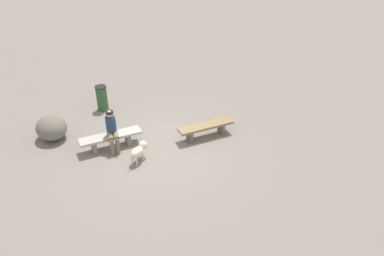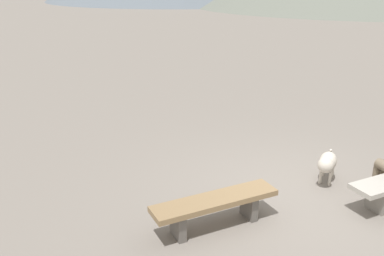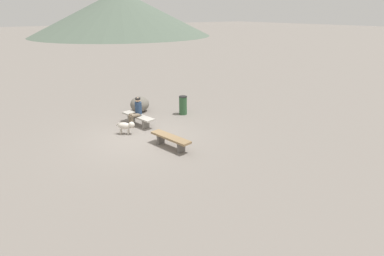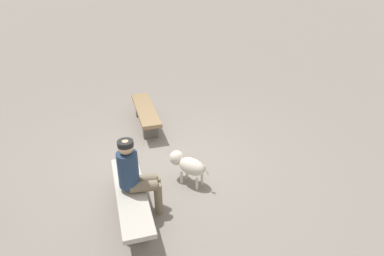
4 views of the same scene
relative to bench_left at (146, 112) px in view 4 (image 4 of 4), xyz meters
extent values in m
cube|color=gray|center=(1.45, 0.39, -0.36)|extent=(210.00, 210.00, 0.06)
cube|color=#605B56|center=(-0.52, -0.10, -0.15)|extent=(0.16, 0.31, 0.35)
cube|color=#605B56|center=(0.52, 0.10, -0.15)|extent=(0.16, 0.31, 0.35)
cube|color=#8C704C|center=(0.00, 0.00, 0.07)|extent=(1.76, 0.69, 0.08)
cube|color=gray|center=(2.31, -0.23, -0.15)|extent=(0.17, 0.32, 0.35)
cube|color=gray|center=(3.29, -0.05, -0.15)|extent=(0.17, 0.32, 0.35)
cube|color=#B2ADA3|center=(2.80, -0.14, 0.06)|extent=(1.82, 0.72, 0.07)
cylinder|color=navy|center=(2.75, -0.15, 0.43)|extent=(0.29, 0.29, 0.51)
sphere|color=#D8A87F|center=(2.75, -0.15, 0.78)|extent=(0.20, 0.20, 0.20)
cylinder|color=black|center=(2.75, -0.15, 0.83)|extent=(0.21, 0.21, 0.07)
cylinder|color=#756651|center=(2.81, 0.05, 0.17)|extent=(0.18, 0.39, 0.15)
cylinder|color=#756651|center=(2.80, 0.24, -0.08)|extent=(0.11, 0.11, 0.50)
cylinder|color=#756651|center=(2.65, 0.03, 0.17)|extent=(0.18, 0.39, 0.15)
cylinder|color=#756651|center=(2.64, 0.23, -0.08)|extent=(0.11, 0.11, 0.50)
ellipsoid|color=beige|center=(2.16, 0.78, 0.02)|extent=(0.51, 0.53, 0.27)
sphere|color=beige|center=(1.97, 0.55, 0.07)|extent=(0.24, 0.24, 0.24)
cylinder|color=beige|center=(2.12, 0.61, -0.22)|extent=(0.04, 0.04, 0.21)
cylinder|color=beige|center=(2.01, 0.71, -0.22)|extent=(0.04, 0.04, 0.21)
cylinder|color=beige|center=(2.32, 0.84, -0.22)|extent=(0.04, 0.04, 0.21)
cylinder|color=beige|center=(2.21, 0.94, -0.22)|extent=(0.04, 0.04, 0.21)
cylinder|color=beige|center=(2.34, 0.99, 0.06)|extent=(0.10, 0.11, 0.15)
camera|label=1|loc=(2.79, 9.27, 6.04)|focal=35.69mm
camera|label=2|loc=(-1.57, -4.47, 2.78)|focal=39.04mm
camera|label=3|loc=(-8.63, 5.26, 4.20)|focal=29.16mm
camera|label=4|loc=(6.54, 0.33, 3.01)|focal=31.11mm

